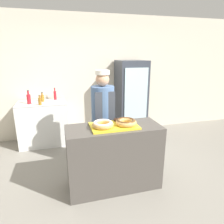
# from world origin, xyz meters

# --- Properties ---
(ground_plane) EXTENTS (14.00, 14.00, 0.00)m
(ground_plane) POSITION_xyz_m (0.00, 0.00, 0.00)
(ground_plane) COLOR gray
(wall_back) EXTENTS (8.00, 0.06, 2.70)m
(wall_back) POSITION_xyz_m (0.00, 2.13, 1.35)
(wall_back) COLOR beige
(wall_back) RESTS_ON ground_plane
(display_counter) EXTENTS (1.30, 0.53, 0.92)m
(display_counter) POSITION_xyz_m (0.00, 0.00, 0.46)
(display_counter) COLOR #4C4742
(display_counter) RESTS_ON ground_plane
(serving_tray) EXTENTS (0.63, 0.40, 0.02)m
(serving_tray) POSITION_xyz_m (0.00, 0.00, 0.93)
(serving_tray) COLOR yellow
(serving_tray) RESTS_ON display_counter
(donut_light_glaze) EXTENTS (0.28, 0.28, 0.08)m
(donut_light_glaze) POSITION_xyz_m (-0.16, -0.03, 0.98)
(donut_light_glaze) COLOR tan
(donut_light_glaze) RESTS_ON serving_tray
(donut_chocolate_glaze) EXTENTS (0.28, 0.28, 0.08)m
(donut_chocolate_glaze) POSITION_xyz_m (0.16, -0.03, 0.98)
(donut_chocolate_glaze) COLOR tan
(donut_chocolate_glaze) RESTS_ON serving_tray
(brownie_back_left) EXTENTS (0.08, 0.08, 0.03)m
(brownie_back_left) POSITION_xyz_m (-0.09, 0.15, 0.96)
(brownie_back_left) COLOR black
(brownie_back_left) RESTS_ON serving_tray
(brownie_back_right) EXTENTS (0.08, 0.08, 0.03)m
(brownie_back_right) POSITION_xyz_m (0.09, 0.15, 0.96)
(brownie_back_right) COLOR black
(brownie_back_right) RESTS_ON serving_tray
(baker_person) EXTENTS (0.37, 0.37, 1.63)m
(baker_person) POSITION_xyz_m (-0.02, 0.60, 0.85)
(baker_person) COLOR #4C4C51
(baker_person) RESTS_ON ground_plane
(beverage_fridge) EXTENTS (0.63, 0.63, 1.73)m
(beverage_fridge) POSITION_xyz_m (0.90, 1.76, 0.86)
(beverage_fridge) COLOR #333842
(beverage_fridge) RESTS_ON ground_plane
(chest_freezer) EXTENTS (0.96, 0.59, 0.91)m
(chest_freezer) POSITION_xyz_m (-1.05, 1.77, 0.46)
(chest_freezer) COLOR silver
(chest_freezer) RESTS_ON ground_plane
(bottle_red) EXTENTS (0.08, 0.08, 0.27)m
(bottle_red) POSITION_xyz_m (-1.26, 1.69, 1.02)
(bottle_red) COLOR red
(bottle_red) RESTS_ON chest_freezer
(bottle_red_b) EXTENTS (0.06, 0.06, 0.26)m
(bottle_red_b) POSITION_xyz_m (-0.76, 1.94, 1.01)
(bottle_red_b) COLOR red
(bottle_red_b) RESTS_ON chest_freezer
(bottle_amber) EXTENTS (0.06, 0.06, 0.20)m
(bottle_amber) POSITION_xyz_m (-1.05, 1.54, 0.99)
(bottle_amber) COLOR #99661E
(bottle_amber) RESTS_ON chest_freezer
(bottle_amber_b) EXTENTS (0.07, 0.07, 0.19)m
(bottle_amber_b) POSITION_xyz_m (-1.02, 1.83, 0.99)
(bottle_amber_b) COLOR #99661E
(bottle_amber_b) RESTS_ON chest_freezer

